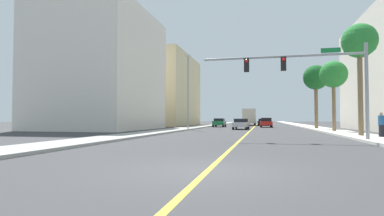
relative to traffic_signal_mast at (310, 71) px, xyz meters
The scene contains 17 objects.
ground 30.94m from the traffic_signal_mast, 97.77° to the left, with size 192.00×192.00×0.00m, color #38383A.
sidewalk_left 33.04m from the traffic_signal_mast, 112.11° to the left, with size 2.77×168.00×0.15m, color #9E9B93.
sidewalk_right 30.91m from the traffic_signal_mast, 82.41° to the left, with size 2.77×168.00×0.15m, color beige.
lane_marking_center 30.94m from the traffic_signal_mast, 97.77° to the left, with size 0.16×144.00×0.01m, color yellow.
building_left_near 27.07m from the traffic_signal_mast, 145.89° to the left, with size 11.86×15.09×14.39m, color silver.
building_left_far 43.62m from the traffic_signal_mast, 119.82° to the left, with size 10.62×19.69×13.39m, color beige.
traffic_signal_mast is the anchor object (origin of this frame).
street_lamp 19.83m from the traffic_signal_mast, 125.32° to the left, with size 0.56×0.28×8.82m.
palm_near 6.36m from the traffic_signal_mast, 47.69° to the left, with size 2.41×2.41×7.90m.
palm_mid 12.93m from the traffic_signal_mast, 72.62° to the left, with size 2.57×2.57×6.71m.
palm_far 20.63m from the traffic_signal_mast, 80.13° to the left, with size 2.98×2.98×7.67m.
car_silver 20.10m from the traffic_signal_mast, 105.91° to the left, with size 1.86×4.46×1.31m.
car_green 31.17m from the traffic_signal_mast, 107.97° to the left, with size 1.82×4.21×1.35m.
car_red 29.02m from the traffic_signal_mast, 94.62° to the left, with size 1.82×4.29×1.44m.
car_black 39.07m from the traffic_signal_mast, 93.95° to the left, with size 2.07×4.44×1.29m.
delivery_truck 42.39m from the traffic_signal_mast, 97.31° to the left, with size 2.51×8.74×3.14m.
pedestrian 6.34m from the traffic_signal_mast, 30.51° to the left, with size 0.38×0.38×1.58m.
Camera 1 is at (1.38, -7.84, 1.33)m, focal length 28.89 mm.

